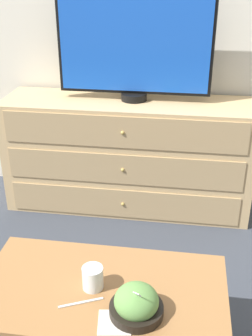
# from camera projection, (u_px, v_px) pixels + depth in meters

# --- Properties ---
(ground_plane) EXTENTS (12.00, 12.00, 0.00)m
(ground_plane) POSITION_uv_depth(u_px,v_px,m) (145.00, 186.00, 3.36)
(ground_plane) COLOR #383D47
(wall_back) EXTENTS (12.00, 0.05, 2.60)m
(wall_back) POSITION_uv_depth(u_px,v_px,m) (149.00, 14.00, 2.80)
(wall_back) COLOR silver
(wall_back) RESTS_ON ground_plane
(dresser) EXTENTS (1.69, 0.49, 0.78)m
(dresser) POSITION_uv_depth(u_px,v_px,m) (128.00, 155.00, 2.96)
(dresser) COLOR tan
(dresser) RESTS_ON ground_plane
(tv) EXTENTS (0.99, 0.17, 0.74)m
(tv) POSITION_uv_depth(u_px,v_px,m) (135.00, 42.00, 2.64)
(tv) COLOR black
(tv) RESTS_ON dresser
(coffee_table) EXTENTS (1.03, 0.56, 0.42)m
(coffee_table) POSITION_uv_depth(u_px,v_px,m) (102.00, 297.00, 1.76)
(coffee_table) COLOR #9E6B3D
(coffee_table) RESTS_ON ground_plane
(takeout_bowl) EXTENTS (0.21, 0.21, 0.16)m
(takeout_bowl) POSITION_uv_depth(u_px,v_px,m) (136.00, 304.00, 1.58)
(takeout_bowl) COLOR black
(takeout_bowl) RESTS_ON coffee_table
(drink_cup) EXTENTS (0.09, 0.09, 0.10)m
(drink_cup) POSITION_uv_depth(u_px,v_px,m) (93.00, 279.00, 1.72)
(drink_cup) COLOR beige
(drink_cup) RESTS_ON coffee_table
(napkin) EXTENTS (0.14, 0.14, 0.00)m
(napkin) POSITION_uv_depth(u_px,v_px,m) (115.00, 322.00, 1.56)
(napkin) COLOR silver
(napkin) RESTS_ON coffee_table
(knife) EXTENTS (0.17, 0.08, 0.01)m
(knife) POSITION_uv_depth(u_px,v_px,m) (81.00, 303.00, 1.65)
(knife) COLOR silver
(knife) RESTS_ON coffee_table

